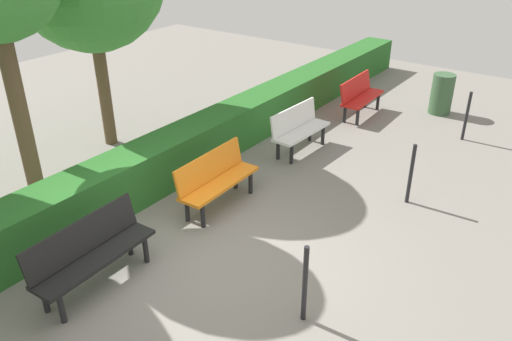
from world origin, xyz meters
The scene contains 10 objects.
ground_plane centered at (0.00, 0.00, 0.00)m, with size 21.71×21.71×0.00m, color gray.
bench_red centered at (-5.97, -0.67, 0.48)m, with size 1.43×0.50×0.86m.
bench_white centered at (-3.58, -0.79, 0.48)m, with size 1.40×0.51×0.86m.
bench_orange centered at (-1.12, -0.77, 0.48)m, with size 1.52×0.49×0.86m.
bench_black centered at (1.21, -0.80, 0.48)m, with size 1.64×0.53×0.86m.
hedge_row centered at (-1.09, -1.96, 0.40)m, with size 17.71×0.72×0.80m, color #266023.
railing_post_near centered at (-5.96, 1.63, 0.50)m, with size 0.06×0.06×1.00m, color black.
railing_post_mid centered at (-2.95, 1.63, 0.50)m, with size 0.06×0.06×1.00m, color black.
railing_post_far centered at (0.24, 1.63, 0.50)m, with size 0.06×0.06×1.00m, color black.
trash_bin centered at (-7.18, 0.76, 0.45)m, with size 0.48×0.48×0.90m, color #385938.
Camera 1 is at (4.14, 3.77, 4.20)m, focal length 35.95 mm.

